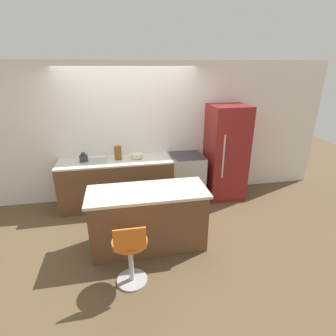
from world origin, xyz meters
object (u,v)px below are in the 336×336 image
at_px(kettle, 84,158).
at_px(stool_chair, 130,254).
at_px(oven_range, 186,177).
at_px(refrigerator, 226,153).
at_px(mixing_bowl, 137,156).

bearing_deg(kettle, stool_chair, -71.82).
bearing_deg(kettle, oven_range, -1.21).
bearing_deg(stool_chair, oven_range, 59.45).
relative_size(stool_chair, kettle, 5.13).
xyz_separation_m(oven_range, kettle, (-1.90, 0.04, 0.52)).
distance_m(refrigerator, stool_chair, 2.89).
bearing_deg(kettle, refrigerator, -1.32).
height_order(stool_chair, mixing_bowl, mixing_bowl).
relative_size(refrigerator, kettle, 10.61).
relative_size(oven_range, kettle, 5.23).
bearing_deg(stool_chair, refrigerator, 45.49).
height_order(kettle, mixing_bowl, kettle).
bearing_deg(oven_range, kettle, 178.79).
bearing_deg(mixing_bowl, oven_range, -2.43).
xyz_separation_m(refrigerator, mixing_bowl, (-1.73, 0.06, 0.03)).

